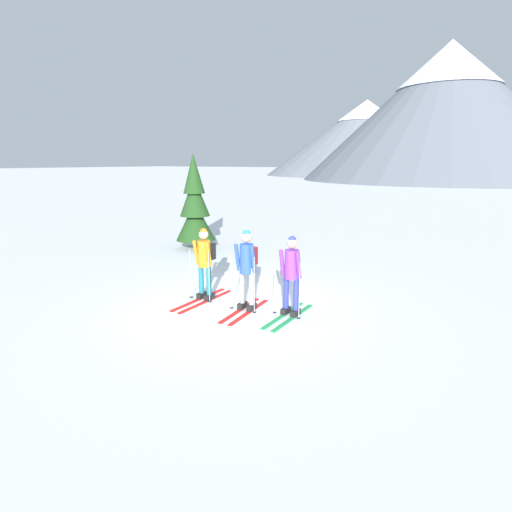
# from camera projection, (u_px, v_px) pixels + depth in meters

# --- Properties ---
(ground_plane) EXTENTS (400.00, 400.00, 0.00)m
(ground_plane) POSITION_uv_depth(u_px,v_px,m) (241.00, 308.00, 8.40)
(ground_plane) COLOR white
(skier_in_orange) EXTENTS (0.61, 1.77, 1.62)m
(skier_in_orange) POSITION_uv_depth(u_px,v_px,m) (205.00, 261.00, 8.71)
(skier_in_orange) COLOR red
(skier_in_orange) RESTS_ON ground
(skier_in_blue) EXTENTS (0.61, 1.60, 1.70)m
(skier_in_blue) POSITION_uv_depth(u_px,v_px,m) (247.00, 266.00, 8.07)
(skier_in_blue) COLOR red
(skier_in_blue) RESTS_ON ground
(skier_in_purple) EXTENTS (0.61, 1.65, 1.63)m
(skier_in_purple) POSITION_uv_depth(u_px,v_px,m) (291.00, 273.00, 7.78)
(skier_in_purple) COLOR green
(skier_in_purple) RESTS_ON ground
(pine_tree_near) EXTENTS (1.37, 1.37, 3.31)m
(pine_tree_near) POSITION_uv_depth(u_px,v_px,m) (195.00, 206.00, 13.79)
(pine_tree_near) COLOR #51381E
(pine_tree_near) RESTS_ON ground
(mountain_ridge_distant) EXTENTS (86.31, 63.70, 22.64)m
(mountain_ridge_distant) POSITION_uv_depth(u_px,v_px,m) (474.00, 117.00, 69.47)
(mountain_ridge_distant) COLOR slate
(mountain_ridge_distant) RESTS_ON ground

